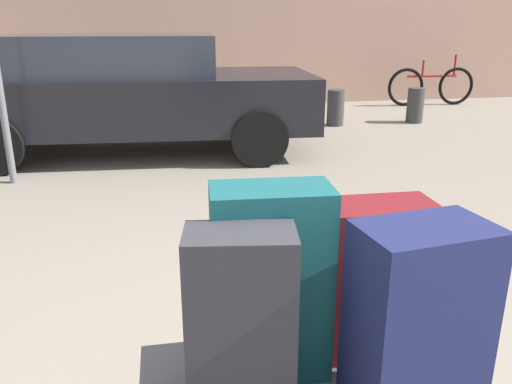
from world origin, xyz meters
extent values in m
cylinder|color=black|center=(0.42, 0.27, 0.12)|extent=(0.24, 0.06, 0.24)
cube|color=#191E47|center=(0.27, -0.12, 0.67)|extent=(0.44, 0.31, 0.66)
cube|color=#2D2D33|center=(-0.27, -0.02, 0.66)|extent=(0.36, 0.25, 0.64)
cube|color=#144C51|center=(-0.13, 0.18, 0.69)|extent=(0.43, 0.25, 0.71)
cube|color=maroon|center=(0.28, 0.24, 0.64)|extent=(0.43, 0.24, 0.60)
cube|color=black|center=(-0.79, 5.12, 0.64)|extent=(4.40, 2.05, 0.64)
cube|color=#2D333D|center=(-1.04, 5.13, 1.19)|extent=(2.50, 1.72, 0.46)
cylinder|color=black|center=(0.68, 5.88, 0.32)|extent=(0.65, 0.26, 0.64)
cylinder|color=black|center=(0.58, 4.18, 0.32)|extent=(0.65, 0.26, 0.64)
cylinder|color=black|center=(-2.15, 6.05, 0.32)|extent=(0.65, 0.26, 0.64)
torus|color=black|center=(4.16, 7.97, 0.36)|extent=(0.72, 0.08, 0.72)
torus|color=black|center=(5.20, 7.95, 0.36)|extent=(0.72, 0.08, 0.72)
cylinder|color=maroon|center=(4.68, 7.96, 0.56)|extent=(1.00, 0.07, 0.04)
cylinder|color=maroon|center=(4.48, 7.97, 0.71)|extent=(0.04, 0.04, 0.30)
cylinder|color=maroon|center=(5.13, 7.95, 0.76)|extent=(0.04, 0.04, 0.40)
cylinder|color=#383838|center=(2.20, 6.33, 0.28)|extent=(0.27, 0.27, 0.56)
cylinder|color=#383838|center=(3.55, 6.33, 0.28)|extent=(0.27, 0.27, 0.56)
camera|label=1|loc=(-0.47, -1.41, 1.57)|focal=36.23mm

